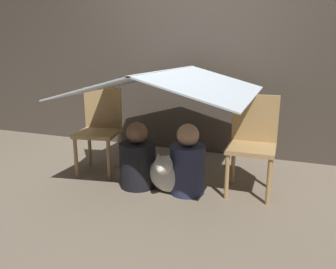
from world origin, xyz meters
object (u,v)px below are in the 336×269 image
at_px(person_front, 138,160).
at_px(person_second, 187,164).
at_px(chair_left, 100,126).
at_px(chair_right, 253,140).
at_px(dog, 169,173).

distance_m(person_front, person_second, 0.46).
relative_size(chair_left, person_second, 1.36).
bearing_deg(person_front, chair_left, 154.59).
height_order(chair_right, person_front, chair_right).
bearing_deg(person_second, person_front, -177.74).
distance_m(person_second, dog, 0.18).
height_order(person_front, dog, person_front).
bearing_deg(dog, chair_left, 160.75).
bearing_deg(dog, person_front, 172.41).
relative_size(chair_left, person_front, 1.41).
xyz_separation_m(chair_left, chair_right, (1.50, 0.00, 0.00)).
bearing_deg(chair_left, chair_right, -10.50).
xyz_separation_m(chair_right, dog, (-0.65, -0.30, -0.27)).
relative_size(chair_right, dog, 2.15).
distance_m(chair_left, person_front, 0.63).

